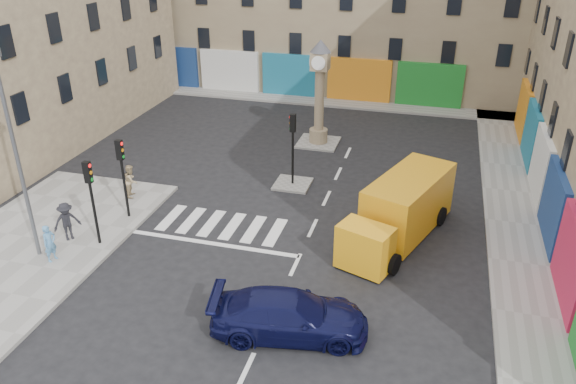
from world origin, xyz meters
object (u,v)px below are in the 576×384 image
at_px(clock_pillar, 320,86).
at_px(yellow_van, 401,210).
at_px(pedestrian_tan, 131,181).
at_px(navy_sedan, 289,315).
at_px(pedestrian_blue, 50,243).
at_px(traffic_light_left_near, 91,190).
at_px(traffic_light_island, 293,138).
at_px(traffic_light_left_far, 122,166).
at_px(pedestrian_dark, 67,221).
at_px(lamp_post, 15,148).

height_order(clock_pillar, yellow_van, clock_pillar).
bearing_deg(pedestrian_tan, navy_sedan, -144.01).
bearing_deg(pedestrian_blue, yellow_van, -53.39).
relative_size(pedestrian_blue, pedestrian_tan, 0.96).
bearing_deg(traffic_light_left_near, traffic_light_island, 51.07).
xyz_separation_m(traffic_light_left_near, pedestrian_blue, (-1.07, -1.65, -1.69)).
bearing_deg(traffic_light_left_near, pedestrian_tan, 101.12).
height_order(traffic_light_left_far, clock_pillar, clock_pillar).
bearing_deg(clock_pillar, traffic_light_island, -90.00).
relative_size(clock_pillar, pedestrian_dark, 3.58).
xyz_separation_m(yellow_van, pedestrian_tan, (-12.88, 0.14, -0.31)).
bearing_deg(pedestrian_dark, traffic_light_left_near, -45.87).
bearing_deg(pedestrian_blue, lamp_post, 85.94).
xyz_separation_m(traffic_light_island, navy_sedan, (2.84, -10.96, -1.84)).
bearing_deg(traffic_light_left_far, navy_sedan, -31.34).
distance_m(traffic_light_left_near, clock_pillar, 15.19).
height_order(traffic_light_left_near, traffic_light_island, traffic_light_left_near).
bearing_deg(pedestrian_blue, traffic_light_island, -25.17).
height_order(traffic_light_island, clock_pillar, clock_pillar).
xyz_separation_m(traffic_light_left_far, traffic_light_island, (6.30, 5.40, -0.03)).
distance_m(lamp_post, clock_pillar, 17.31).
xyz_separation_m(clock_pillar, yellow_van, (5.74, -9.66, -2.28)).
xyz_separation_m(lamp_post, navy_sedan, (11.04, -1.76, -4.04)).
height_order(lamp_post, pedestrian_dark, lamp_post).
bearing_deg(yellow_van, traffic_light_left_far, -151.61).
bearing_deg(pedestrian_blue, clock_pillar, -12.74).
bearing_deg(pedestrian_tan, traffic_light_island, -81.04).
relative_size(lamp_post, yellow_van, 1.13).
bearing_deg(traffic_light_island, lamp_post, -131.71).
bearing_deg(pedestrian_dark, lamp_post, -160.27).
distance_m(traffic_light_island, lamp_post, 12.52).
bearing_deg(pedestrian_dark, pedestrian_blue, -127.71).
height_order(navy_sedan, pedestrian_dark, pedestrian_dark).
bearing_deg(yellow_van, lamp_post, -138.16).
height_order(pedestrian_tan, pedestrian_dark, pedestrian_dark).
distance_m(traffic_light_island, yellow_van, 6.93).
height_order(clock_pillar, pedestrian_dark, clock_pillar).
xyz_separation_m(lamp_post, pedestrian_blue, (0.83, -0.25, -3.86)).
bearing_deg(clock_pillar, pedestrian_dark, -118.98).
bearing_deg(navy_sedan, pedestrian_dark, 62.85).
relative_size(traffic_light_left_near, yellow_van, 0.50).
bearing_deg(lamp_post, navy_sedan, -9.08).
distance_m(lamp_post, pedestrian_dark, 4.05).
height_order(traffic_light_left_far, navy_sedan, traffic_light_left_far).
distance_m(traffic_light_island, pedestrian_blue, 12.10).
bearing_deg(pedestrian_blue, pedestrian_dark, 24.00).
relative_size(traffic_light_island, pedestrian_dark, 2.17).
height_order(traffic_light_island, navy_sedan, traffic_light_island).
bearing_deg(pedestrian_tan, traffic_light_left_far, -173.17).
relative_size(traffic_light_left_near, traffic_light_left_far, 1.00).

